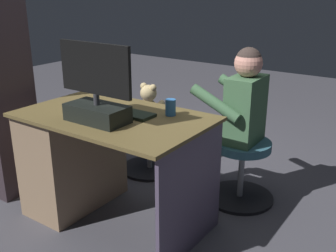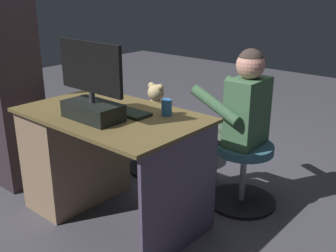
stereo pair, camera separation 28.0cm
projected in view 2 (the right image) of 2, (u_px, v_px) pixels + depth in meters
ground_plane at (157, 193)px, 3.14m from camera, size 10.00×10.00×0.00m
desk at (84, 152)px, 2.89m from camera, size 1.22×0.75×0.76m
monitor at (92, 96)px, 2.42m from camera, size 0.53×0.20×0.47m
keyboard at (122, 111)px, 2.60m from camera, size 0.42×0.14×0.02m
computer_mouse at (94, 100)px, 2.80m from camera, size 0.06×0.10×0.04m
cup at (167, 107)px, 2.52m from camera, size 0.07×0.07×0.10m
tv_remote at (86, 106)px, 2.70m from camera, size 0.09×0.16×0.02m
office_chair_teddy at (156, 140)px, 3.46m from camera, size 0.49×0.49×0.47m
teddy_bear at (157, 102)px, 3.36m from camera, size 0.21×0.21×0.31m
visitor_chair at (243, 170)px, 2.92m from camera, size 0.50×0.50×0.47m
person at (237, 113)px, 2.83m from camera, size 0.50×0.48×1.14m
equipment_rack at (8, 88)px, 3.12m from camera, size 0.44×0.36×1.56m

